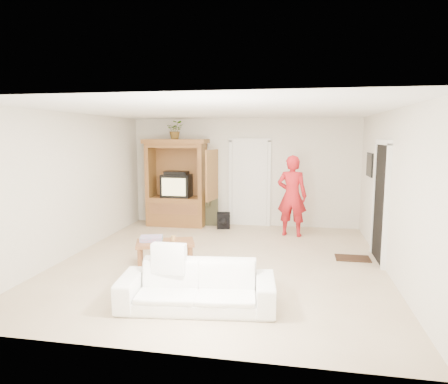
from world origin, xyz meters
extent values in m
plane|color=tan|center=(0.00, 0.00, 0.00)|extent=(6.00, 6.00, 0.00)
plane|color=white|center=(0.00, 0.00, 2.60)|extent=(6.00, 6.00, 0.00)
plane|color=silver|center=(0.00, 3.00, 1.30)|extent=(5.50, 0.00, 5.50)
plane|color=silver|center=(0.00, -3.00, 1.30)|extent=(5.50, 0.00, 5.50)
plane|color=silver|center=(-2.75, 0.00, 1.30)|extent=(0.00, 6.00, 6.00)
plane|color=silver|center=(2.75, 0.00, 1.30)|extent=(0.00, 6.00, 6.00)
cube|color=brown|center=(-1.60, 2.65, 0.35)|extent=(1.40, 0.60, 0.70)
cube|color=brown|center=(-2.25, 2.65, 1.30)|extent=(0.10, 0.60, 1.20)
cube|color=brown|center=(-0.95, 2.65, 1.30)|extent=(0.10, 0.60, 1.20)
cube|color=brown|center=(-1.60, 2.92, 1.30)|extent=(1.40, 0.06, 1.20)
cube|color=brown|center=(-1.60, 2.65, 1.95)|extent=(1.40, 0.60, 0.10)
cube|color=brown|center=(-1.60, 2.65, 2.05)|extent=(1.52, 0.68, 0.10)
cube|color=brown|center=(-0.62, 2.18, 1.30)|extent=(0.16, 0.67, 1.15)
cube|color=black|center=(-1.60, 2.68, 0.97)|extent=(0.70, 0.52, 0.55)
cube|color=tan|center=(-1.60, 2.41, 0.98)|extent=(0.58, 0.02, 0.42)
cube|color=black|center=(-1.60, 2.65, 1.29)|extent=(0.55, 0.35, 0.08)
cube|color=brown|center=(-1.60, 2.37, 0.45)|extent=(1.19, 0.03, 0.25)
cube|color=white|center=(0.15, 2.97, 1.02)|extent=(0.85, 0.05, 2.04)
cube|color=black|center=(2.73, 0.60, 1.02)|extent=(0.05, 0.90, 2.04)
cube|color=black|center=(2.73, 1.90, 1.60)|extent=(0.03, 0.60, 0.48)
cube|color=#382316|center=(2.30, 0.60, 0.01)|extent=(0.60, 0.40, 0.02)
imported|color=#4C7238|center=(-1.60, 2.63, 2.32)|extent=(0.44, 0.40, 0.43)
imported|color=#B5181E|center=(1.18, 2.10, 0.89)|extent=(0.71, 0.53, 1.77)
imported|color=white|center=(0.05, -1.88, 0.29)|extent=(2.05, 0.99, 0.58)
cube|color=brown|center=(-0.95, -0.18, 0.34)|extent=(1.11, 0.83, 0.05)
cube|color=brown|center=(-1.28, -0.51, 0.16)|extent=(0.07, 0.07, 0.31)
cube|color=brown|center=(-1.42, -0.12, 0.16)|extent=(0.07, 0.07, 0.31)
cube|color=brown|center=(-0.47, -0.23, 0.16)|extent=(0.07, 0.07, 0.31)
cube|color=brown|center=(-0.61, 0.16, 0.16)|extent=(0.07, 0.07, 0.31)
cube|color=#F95395|center=(-1.20, -0.18, 0.41)|extent=(0.44, 0.37, 0.08)
cylinder|color=tan|center=(-0.81, -0.13, 0.42)|extent=(0.08, 0.08, 0.10)
camera|label=1|loc=(1.28, -6.61, 2.20)|focal=32.00mm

